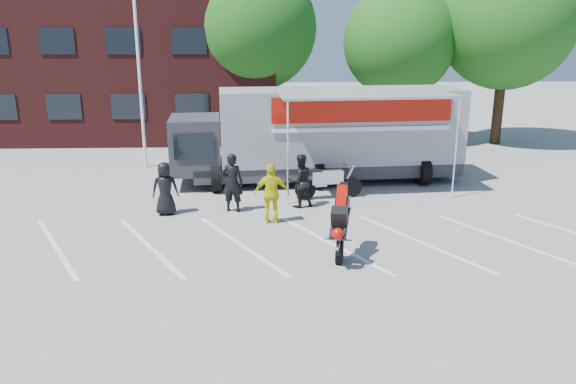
{
  "coord_description": "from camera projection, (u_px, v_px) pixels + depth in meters",
  "views": [
    {
      "loc": [
        -1.46,
        -12.9,
        5.4
      ],
      "look_at": [
        -0.91,
        1.43,
        1.3
      ],
      "focal_mm": 35.0,
      "sensor_mm": 36.0,
      "label": 1
    }
  ],
  "objects": [
    {
      "name": "parking_bay_lines",
      "position": [
        323.0,
        243.0,
        14.89
      ],
      "size": [
        18.09,
        13.33,
        0.01
      ],
      "primitive_type": "cube",
      "rotation": [
        0.0,
        0.0,
        0.52
      ],
      "color": "white",
      "rests_on": "ground"
    },
    {
      "name": "spectator_leather_c",
      "position": [
        300.0,
        181.0,
        17.77
      ],
      "size": [
        1.01,
        0.91,
        1.71
      ],
      "primitive_type": "imported",
      "rotation": [
        0.0,
        0.0,
        3.51
      ],
      "color": "black",
      "rests_on": "ground"
    },
    {
      "name": "spectator_leather_a",
      "position": [
        165.0,
        189.0,
        17.04
      ],
      "size": [
        0.85,
        0.6,
        1.63
      ],
      "primitive_type": "imported",
      "rotation": [
        0.0,
        0.0,
        3.25
      ],
      "color": "black",
      "rests_on": "ground"
    },
    {
      "name": "office_building",
      "position": [
        106.0,
        69.0,
        29.89
      ],
      "size": [
        18.0,
        8.0,
        7.0
      ],
      "primitive_type": "cube",
      "color": "#4B1918",
      "rests_on": "ground"
    },
    {
      "name": "transporter_truck",
      "position": [
        326.0,
        181.0,
        21.16
      ],
      "size": [
        11.13,
        6.07,
        3.41
      ],
      "primitive_type": null,
      "rotation": [
        0.0,
        0.0,
        0.09
      ],
      "color": "#94969C",
      "rests_on": "ground"
    },
    {
      "name": "tree_mid",
      "position": [
        399.0,
        42.0,
        27.16
      ],
      "size": [
        5.44,
        5.44,
        7.68
      ],
      "color": "#382314",
      "rests_on": "ground"
    },
    {
      "name": "parked_motorcycle",
      "position": [
        328.0,
        198.0,
        18.92
      ],
      "size": [
        2.44,
        1.15,
        1.23
      ],
      "primitive_type": null,
      "rotation": [
        0.0,
        0.0,
        1.73
      ],
      "color": "silver",
      "rests_on": "ground"
    },
    {
      "name": "stunt_bike_rider",
      "position": [
        342.0,
        252.0,
        14.27
      ],
      "size": [
        1.19,
        1.88,
        2.05
      ],
      "primitive_type": null,
      "rotation": [
        0.0,
        0.0,
        -0.23
      ],
      "color": "black",
      "rests_on": "ground"
    },
    {
      "name": "tree_right",
      "position": [
        507.0,
        21.0,
        26.61
      ],
      "size": [
        6.46,
        6.46,
        9.12
      ],
      "color": "#382314",
      "rests_on": "ground"
    },
    {
      "name": "ground",
      "position": [
        327.0,
        258.0,
        13.93
      ],
      "size": [
        100.0,
        100.0,
        0.0
      ],
      "primitive_type": "plane",
      "color": "gray",
      "rests_on": "ground"
    },
    {
      "name": "flagpole",
      "position": [
        144.0,
        41.0,
        21.92
      ],
      "size": [
        1.61,
        0.12,
        8.0
      ],
      "color": "white",
      "rests_on": "ground"
    },
    {
      "name": "spectator_hivis",
      "position": [
        272.0,
        193.0,
        16.26
      ],
      "size": [
        1.05,
        0.45,
        1.78
      ],
      "primitive_type": "imported",
      "rotation": [
        0.0,
        0.0,
        3.15
      ],
      "color": "yellow",
      "rests_on": "ground"
    },
    {
      "name": "tree_left",
      "position": [
        255.0,
        28.0,
        27.7
      ],
      "size": [
        6.12,
        6.12,
        8.64
      ],
      "color": "#382314",
      "rests_on": "ground"
    },
    {
      "name": "spectator_leather_b",
      "position": [
        232.0,
        183.0,
        17.3
      ],
      "size": [
        0.75,
        0.58,
        1.84
      ],
      "primitive_type": "imported",
      "rotation": [
        0.0,
        0.0,
        2.92
      ],
      "color": "black",
      "rests_on": "ground"
    }
  ]
}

